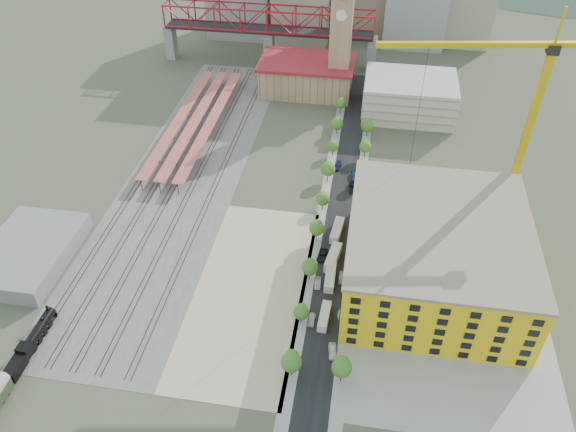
% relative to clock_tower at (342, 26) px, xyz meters
% --- Properties ---
extents(ground, '(400.00, 400.00, 0.00)m').
position_rel_clock_tower_xyz_m(ground, '(-8.00, -79.99, -28.70)').
color(ground, '#474C38').
rests_on(ground, ground).
extents(ballast_strip, '(36.00, 165.00, 0.06)m').
position_rel_clock_tower_xyz_m(ballast_strip, '(-44.00, -62.49, -28.67)').
color(ballast_strip, '#605E59').
rests_on(ballast_strip, ground).
extents(dirt_lot, '(28.00, 67.00, 0.06)m').
position_rel_clock_tower_xyz_m(dirt_lot, '(-12.00, -111.49, -28.67)').
color(dirt_lot, tan).
rests_on(dirt_lot, ground).
extents(street_asphalt, '(12.00, 170.00, 0.06)m').
position_rel_clock_tower_xyz_m(street_asphalt, '(8.00, -64.99, -28.67)').
color(street_asphalt, black).
rests_on(street_asphalt, ground).
extents(sidewalk_west, '(3.00, 170.00, 0.04)m').
position_rel_clock_tower_xyz_m(sidewalk_west, '(2.50, -64.99, -28.68)').
color(sidewalk_west, gray).
rests_on(sidewalk_west, ground).
extents(sidewalk_east, '(3.00, 170.00, 0.04)m').
position_rel_clock_tower_xyz_m(sidewalk_east, '(13.50, -64.99, -28.68)').
color(sidewalk_east, gray).
rests_on(sidewalk_east, ground).
extents(construction_pad, '(50.00, 90.00, 0.06)m').
position_rel_clock_tower_xyz_m(construction_pad, '(37.00, -99.99, -28.67)').
color(construction_pad, gray).
rests_on(construction_pad, ground).
extents(rail_tracks, '(26.56, 160.00, 0.18)m').
position_rel_clock_tower_xyz_m(rail_tracks, '(-45.80, -62.49, -28.55)').
color(rail_tracks, '#382B23').
rests_on(rail_tracks, ground).
extents(platform_canopies, '(16.00, 80.00, 4.12)m').
position_rel_clock_tower_xyz_m(platform_canopies, '(-49.00, -34.99, -24.70)').
color(platform_canopies, '#C4564B').
rests_on(platform_canopies, ground).
extents(station_hall, '(38.00, 24.00, 13.10)m').
position_rel_clock_tower_xyz_m(station_hall, '(-13.00, 2.01, -22.03)').
color(station_hall, tan).
rests_on(station_hall, ground).
extents(clock_tower, '(12.00, 12.00, 52.00)m').
position_rel_clock_tower_xyz_m(clock_tower, '(0.00, 0.00, 0.00)').
color(clock_tower, tan).
rests_on(clock_tower, ground).
extents(parking_garage, '(34.00, 26.00, 14.00)m').
position_rel_clock_tower_xyz_m(parking_garage, '(28.00, -9.99, -21.70)').
color(parking_garage, silver).
rests_on(parking_garage, ground).
extents(truss_bridge, '(94.00, 9.60, 25.60)m').
position_rel_clock_tower_xyz_m(truss_bridge, '(-33.00, 25.01, -9.83)').
color(truss_bridge, gray).
rests_on(truss_bridge, ground).
extents(construction_building, '(44.60, 50.60, 18.80)m').
position_rel_clock_tower_xyz_m(construction_building, '(34.00, -99.99, -19.29)').
color(construction_building, yellow).
rests_on(construction_building, ground).
extents(warehouse, '(22.00, 32.00, 5.00)m').
position_rel_clock_tower_xyz_m(warehouse, '(-74.00, -109.99, -26.20)').
color(warehouse, gray).
rests_on(warehouse, ground).
extents(street_trees, '(15.40, 124.40, 8.00)m').
position_rel_clock_tower_xyz_m(street_trees, '(8.00, -74.99, -28.70)').
color(street_trees, '#3C6F21').
rests_on(street_trees, ground).
extents(distant_hills, '(647.00, 264.00, 227.00)m').
position_rel_clock_tower_xyz_m(distant_hills, '(37.28, 180.01, -108.23)').
color(distant_hills, '#4C6B59').
rests_on(distant_hills, ground).
extents(locomotive, '(2.74, 21.16, 5.29)m').
position_rel_clock_tower_xyz_m(locomotive, '(-58.00, -137.08, -26.72)').
color(locomotive, black).
rests_on(locomotive, ground).
extents(tower_crane, '(57.92, 11.65, 62.33)m').
position_rel_clock_tower_xyz_m(tower_crane, '(52.20, -70.07, 9.77)').
color(tower_crane, gold).
rests_on(tower_crane, ground).
extents(site_trailer_a, '(2.67, 8.66, 2.34)m').
position_rel_clock_tower_xyz_m(site_trailer_a, '(8.00, -118.11, -27.53)').
color(site_trailer_a, silver).
rests_on(site_trailer_a, ground).
extents(site_trailer_b, '(2.63, 9.59, 2.62)m').
position_rel_clock_tower_xyz_m(site_trailer_b, '(8.00, -104.78, -27.39)').
color(site_trailer_b, silver).
rests_on(site_trailer_b, ground).
extents(site_trailer_c, '(4.22, 10.43, 2.78)m').
position_rel_clock_tower_xyz_m(site_trailer_c, '(8.00, -97.27, -27.31)').
color(site_trailer_c, silver).
rests_on(site_trailer_c, ground).
extents(site_trailer_d, '(3.56, 9.94, 2.66)m').
position_rel_clock_tower_xyz_m(site_trailer_d, '(8.00, -85.80, -27.37)').
color(site_trailer_d, silver).
rests_on(site_trailer_d, ground).
extents(car_0, '(1.75, 4.18, 1.41)m').
position_rel_clock_tower_xyz_m(car_0, '(5.00, -119.31, -27.99)').
color(car_0, silver).
rests_on(car_0, ground).
extents(car_1, '(1.77, 4.48, 1.45)m').
position_rel_clock_tower_xyz_m(car_1, '(5.00, -106.82, -27.97)').
color(car_1, gray).
rests_on(car_1, ground).
extents(car_2, '(3.03, 5.62, 1.50)m').
position_rel_clock_tower_xyz_m(car_2, '(5.00, -96.33, -27.95)').
color(car_2, black).
rests_on(car_2, ground).
extents(car_3, '(2.73, 5.09, 1.40)m').
position_rel_clock_tower_xyz_m(car_3, '(5.00, -52.14, -27.99)').
color(car_3, '#1A1F4E').
rests_on(car_3, ground).
extents(car_4, '(2.54, 4.94, 1.61)m').
position_rel_clock_tower_xyz_m(car_4, '(11.00, -127.89, -27.89)').
color(car_4, silver).
rests_on(car_4, ground).
extents(car_5, '(1.66, 4.39, 1.43)m').
position_rel_clock_tower_xyz_m(car_5, '(11.00, -103.87, -27.98)').
color(car_5, gray).
rests_on(car_5, ground).
extents(car_6, '(3.13, 5.84, 1.56)m').
position_rel_clock_tower_xyz_m(car_6, '(11.00, -63.51, -27.92)').
color(car_6, black).
rests_on(car_6, ground).
extents(car_7, '(2.77, 5.62, 1.57)m').
position_rel_clock_tower_xyz_m(car_7, '(11.00, -57.05, -27.91)').
color(car_7, navy).
rests_on(car_7, ground).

